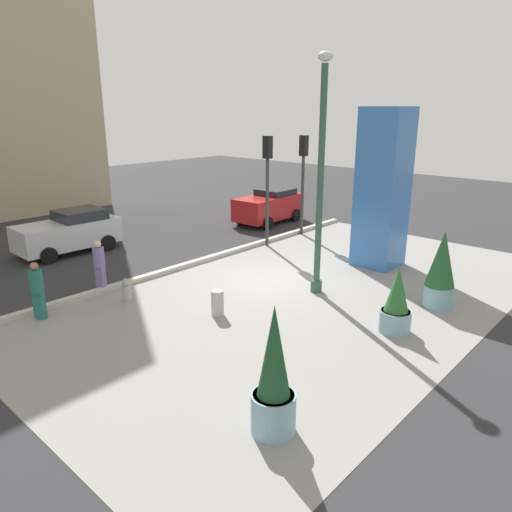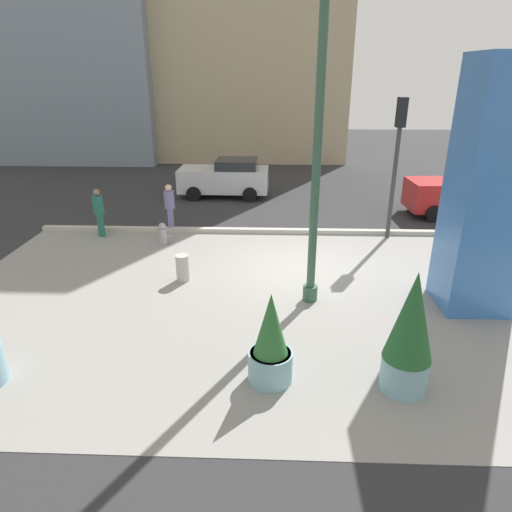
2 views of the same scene
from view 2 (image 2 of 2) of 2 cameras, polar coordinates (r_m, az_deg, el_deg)
ground_plane at (r=16.93m, az=4.64°, el=3.86°), size 60.00×60.00×0.00m
plaza_pavement at (r=11.41m, az=5.79°, el=-5.73°), size 18.00×10.00×0.02m
curb_strip at (r=16.08m, az=4.76°, el=3.13°), size 18.00×0.24×0.16m
lamp_post at (r=10.35m, az=7.67°, el=11.89°), size 0.44×0.44×7.18m
art_pillar_blue at (r=11.45m, az=27.27°, el=7.31°), size 1.52×1.52×5.72m
potted_plant_mid_plaza at (r=8.30m, az=18.82°, el=-9.21°), size 0.85×0.85×2.33m
potted_plant_near_right at (r=8.30m, az=1.85°, el=-11.03°), size 0.82×0.82×1.80m
fire_hydrant at (r=15.21m, az=-11.65°, el=2.76°), size 0.36×0.26×0.75m
concrete_bollard at (r=12.45m, az=-9.23°, el=-1.51°), size 0.36×0.36×0.75m
traffic_light_far_side at (r=15.55m, az=17.41°, el=13.04°), size 0.28×0.42×4.60m
traffic_light_corner at (r=16.49m, az=26.14°, el=12.08°), size 0.28×0.42×4.51m
car_curb_east at (r=19.60m, az=24.22°, el=7.18°), size 3.92×2.10×1.69m
car_far_lane at (r=20.80m, az=-3.87°, el=9.81°), size 4.03×2.04×1.69m
pedestrian_crossing at (r=16.35m, az=-10.83°, el=6.29°), size 0.45×0.45×1.69m
pedestrian_by_curb at (r=16.40m, az=-19.19°, el=5.44°), size 0.49×0.49×1.66m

